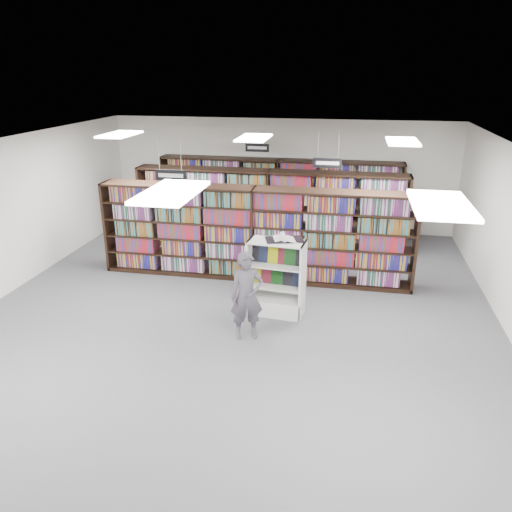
% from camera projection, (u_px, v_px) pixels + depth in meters
% --- Properties ---
extents(floor, '(12.00, 12.00, 0.00)m').
position_uv_depth(floor, '(234.00, 317.00, 9.67)').
color(floor, '#48484C').
rests_on(floor, ground).
extents(ceiling, '(10.00, 12.00, 0.10)m').
position_uv_depth(ceiling, '(231.00, 150.00, 8.54)').
color(ceiling, white).
rests_on(ceiling, wall_back).
extents(wall_back, '(10.00, 0.10, 3.20)m').
position_uv_depth(wall_back, '(280.00, 175.00, 14.62)').
color(wall_back, white).
rests_on(wall_back, ground).
extents(wall_front, '(10.00, 0.10, 3.20)m').
position_uv_depth(wall_front, '(40.00, 499.00, 3.59)').
color(wall_front, white).
rests_on(wall_front, ground).
extents(bookshelf_row_near, '(7.00, 0.60, 2.10)m').
position_uv_depth(bookshelf_row_near, '(254.00, 234.00, 11.14)').
color(bookshelf_row_near, black).
rests_on(bookshelf_row_near, floor).
extents(bookshelf_row_mid, '(7.00, 0.60, 2.10)m').
position_uv_depth(bookshelf_row_mid, '(269.00, 211.00, 12.97)').
color(bookshelf_row_mid, black).
rests_on(bookshelf_row_mid, floor).
extents(bookshelf_row_far, '(7.00, 0.60, 2.10)m').
position_uv_depth(bookshelf_row_far, '(279.00, 195.00, 14.54)').
color(bookshelf_row_far, black).
rests_on(bookshelf_row_far, floor).
extents(aisle_sign_left, '(0.65, 0.02, 0.80)m').
position_uv_depth(aisle_sign_left, '(171.00, 174.00, 9.96)').
color(aisle_sign_left, '#B2B2B7').
rests_on(aisle_sign_left, ceiling).
extents(aisle_sign_right, '(0.65, 0.02, 0.80)m').
position_uv_depth(aisle_sign_right, '(328.00, 162.00, 11.27)').
color(aisle_sign_right, '#B2B2B7').
rests_on(aisle_sign_right, ceiling).
extents(aisle_sign_center, '(0.65, 0.02, 0.80)m').
position_uv_depth(aisle_sign_center, '(257.00, 147.00, 13.46)').
color(aisle_sign_center, '#B2B2B7').
rests_on(aisle_sign_center, ceiling).
extents(troffer_front_center, '(0.60, 1.20, 0.04)m').
position_uv_depth(troffer_front_center, '(171.00, 192.00, 5.80)').
color(troffer_front_center, white).
rests_on(troffer_front_center, ceiling).
extents(troffer_front_right, '(0.60, 1.20, 0.04)m').
position_uv_depth(troffer_front_right, '(441.00, 205.00, 5.27)').
color(troffer_front_right, white).
rests_on(troffer_front_right, ceiling).
extents(troffer_back_left, '(0.60, 1.20, 0.04)m').
position_uv_depth(troffer_back_left, '(120.00, 134.00, 10.92)').
color(troffer_back_left, white).
rests_on(troffer_back_left, ceiling).
extents(troffer_back_center, '(0.60, 1.20, 0.04)m').
position_uv_depth(troffer_back_center, '(254.00, 138.00, 10.39)').
color(troffer_back_center, white).
rests_on(troffer_back_center, ceiling).
extents(troffer_back_right, '(0.60, 1.20, 0.04)m').
position_uv_depth(troffer_back_right, '(403.00, 141.00, 9.86)').
color(troffer_back_right, white).
rests_on(troffer_back_right, ceiling).
extents(endcap_display, '(1.12, 0.64, 1.50)m').
position_uv_depth(endcap_display, '(277.00, 289.00, 9.68)').
color(endcap_display, white).
rests_on(endcap_display, floor).
extents(open_book, '(0.79, 0.58, 0.13)m').
position_uv_depth(open_book, '(284.00, 238.00, 9.34)').
color(open_book, black).
rests_on(open_book, endcap_display).
extents(shopper, '(0.68, 0.56, 1.60)m').
position_uv_depth(shopper, '(247.00, 296.00, 8.67)').
color(shopper, '#4F4853').
rests_on(shopper, floor).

